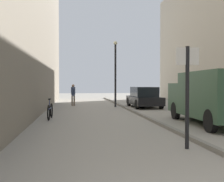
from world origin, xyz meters
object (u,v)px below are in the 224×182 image
at_px(pedestrian_main_foreground, 73,93).
at_px(parked_car, 144,97).
at_px(delivery_van, 212,96).
at_px(street_sign_post, 187,88).
at_px(lamp_post, 115,69).
at_px(bicycle_leaning, 50,111).

xyz_separation_m(pedestrian_main_foreground, parked_car, (5.00, -2.03, -0.23)).
relative_size(delivery_van, parked_car, 1.32).
xyz_separation_m(delivery_van, street_sign_post, (-2.68, -4.14, 0.38)).
bearing_deg(pedestrian_main_foreground, parked_car, -37.10).
height_order(street_sign_post, lamp_post, lamp_post).
bearing_deg(lamp_post, street_sign_post, -90.33).
bearing_deg(parked_car, bicycle_leaning, -134.00).
distance_m(delivery_van, bicycle_leaning, 7.24).
relative_size(parked_car, bicycle_leaning, 2.38).
relative_size(delivery_van, bicycle_leaning, 3.14).
distance_m(delivery_van, street_sign_post, 4.94).
bearing_deg(lamp_post, bicycle_leaning, -120.06).
distance_m(pedestrian_main_foreground, lamp_post, 3.78).
bearing_deg(bicycle_leaning, pedestrian_main_foreground, 85.36).
height_order(delivery_van, lamp_post, lamp_post).
bearing_deg(street_sign_post, pedestrian_main_foreground, -77.05).
xyz_separation_m(street_sign_post, lamp_post, (0.08, 13.89, 1.18)).
xyz_separation_m(pedestrian_main_foreground, delivery_van, (5.64, -11.10, 0.22)).
relative_size(pedestrian_main_foreground, delivery_van, 0.29).
bearing_deg(bicycle_leaning, street_sign_post, -57.56).
xyz_separation_m(pedestrian_main_foreground, street_sign_post, (2.96, -15.24, 0.60)).
bearing_deg(parked_car, lamp_post, 160.49).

